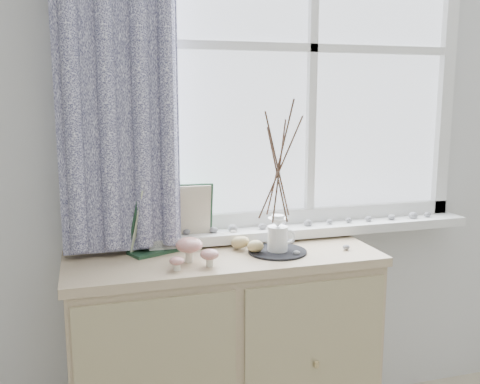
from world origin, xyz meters
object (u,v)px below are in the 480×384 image
at_px(botanical_book, 170,218).
at_px(toadstool_cluster, 192,250).
at_px(twig_pitcher, 279,165).
at_px(sideboard, 225,357).

height_order(botanical_book, toadstool_cluster, botanical_book).
xyz_separation_m(botanical_book, twig_pitcher, (0.39, -0.13, 0.21)).
relative_size(sideboard, twig_pitcher, 2.01).
height_order(botanical_book, twig_pitcher, twig_pitcher).
xyz_separation_m(toadstool_cluster, twig_pitcher, (0.35, 0.05, 0.29)).
bearing_deg(toadstool_cluster, sideboard, 29.79).
xyz_separation_m(sideboard, toadstool_cluster, (-0.14, -0.08, 0.48)).
bearing_deg(twig_pitcher, sideboard, -178.71).
bearing_deg(sideboard, toadstool_cluster, -150.21).
bearing_deg(toadstool_cluster, twig_pitcher, 7.86).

